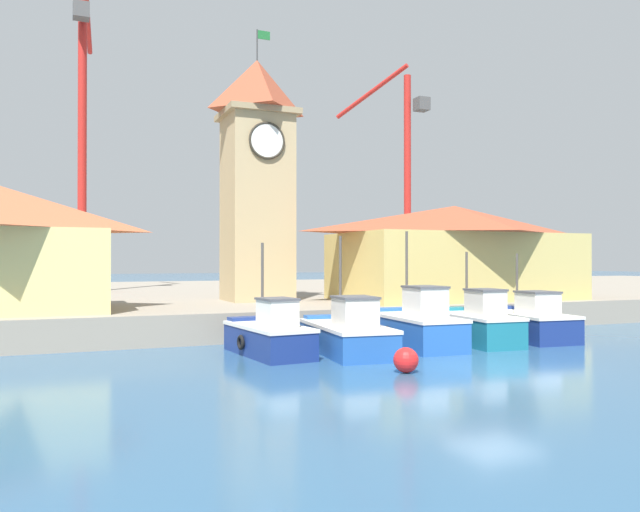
% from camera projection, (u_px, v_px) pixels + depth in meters
% --- Properties ---
extents(ground_plane, '(300.00, 300.00, 0.00)m').
position_uv_depth(ground_plane, '(494.00, 368.00, 19.08)').
color(ground_plane, '#2D567A').
extents(quay_wharf, '(120.00, 40.00, 1.22)m').
position_uv_depth(quay_wharf, '(243.00, 298.00, 45.31)').
color(quay_wharf, gray).
rests_on(quay_wharf, ground).
extents(fishing_boat_far_left, '(2.20, 4.49, 3.92)m').
position_uv_depth(fishing_boat_far_left, '(269.00, 335.00, 21.62)').
color(fishing_boat_far_left, navy).
rests_on(fishing_boat_far_left, ground).
extents(fishing_boat_left_outer, '(2.59, 5.40, 4.20)m').
position_uv_depth(fishing_boat_left_outer, '(347.00, 334.00, 22.07)').
color(fishing_boat_left_outer, '#2356A8').
rests_on(fishing_boat_left_outer, ground).
extents(fishing_boat_left_inner, '(2.22, 5.01, 4.43)m').
position_uv_depth(fishing_boat_left_inner, '(415.00, 326.00, 23.66)').
color(fishing_boat_left_inner, '#2356A8').
rests_on(fishing_boat_left_inner, ground).
extents(fishing_boat_mid_left, '(2.13, 4.59, 3.65)m').
position_uv_depth(fishing_boat_mid_left, '(475.00, 325.00, 24.63)').
color(fishing_boat_mid_left, '#196B7F').
rests_on(fishing_boat_mid_left, ground).
extents(fishing_boat_center, '(2.53, 4.85, 3.60)m').
position_uv_depth(fishing_boat_center, '(526.00, 322.00, 25.96)').
color(fishing_boat_center, navy).
rests_on(fishing_boat_center, ground).
extents(clock_tower, '(3.69, 3.69, 14.12)m').
position_uv_depth(clock_tower, '(257.00, 173.00, 32.36)').
color(clock_tower, tan).
rests_on(clock_tower, quay_wharf).
extents(warehouse_right, '(12.82, 7.30, 5.03)m').
position_uv_depth(warehouse_right, '(455.00, 252.00, 33.65)').
color(warehouse_right, tan).
rests_on(warehouse_right, quay_wharf).
extents(port_crane_near, '(4.66, 7.73, 17.67)m').
position_uv_depth(port_crane_near, '(406.00, 204.00, 49.14)').
color(port_crane_near, maroon).
rests_on(port_crane_near, quay_wharf).
extents(port_crane_far, '(2.00, 9.49, 22.69)m').
position_uv_depth(port_crane_far, '(82.00, 161.00, 40.97)').
color(port_crane_far, maroon).
rests_on(port_crane_far, quay_wharf).
extents(mooring_buoy, '(0.74, 0.74, 0.74)m').
position_uv_depth(mooring_buoy, '(406.00, 360.00, 18.24)').
color(mooring_buoy, red).
rests_on(mooring_buoy, ground).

